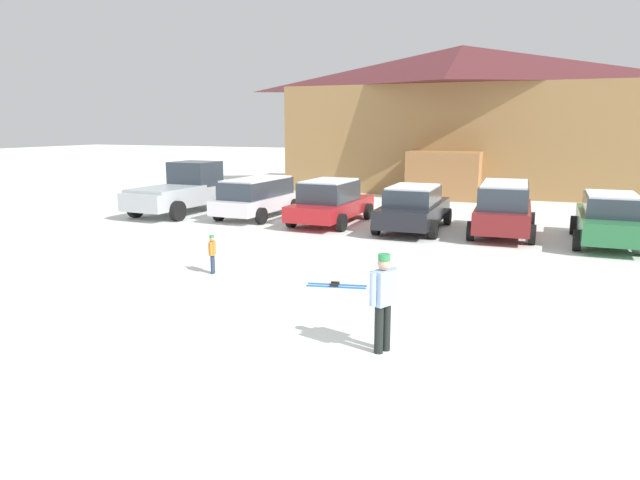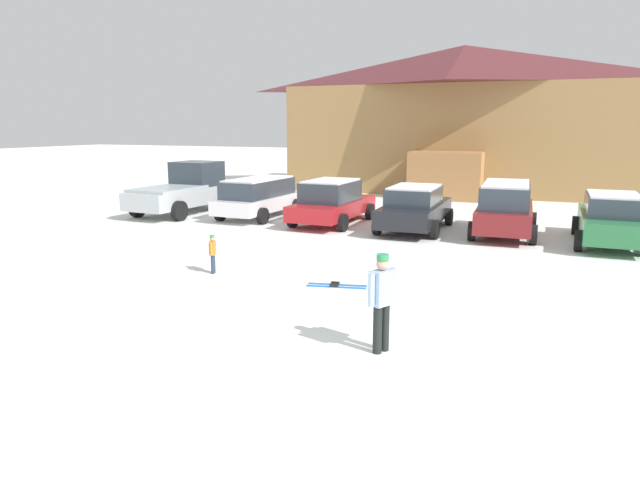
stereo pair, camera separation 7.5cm
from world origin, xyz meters
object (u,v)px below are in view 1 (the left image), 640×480
at_px(parked_white_suv, 258,196).
at_px(pair_of_skis, 336,285).
at_px(ski_lodge, 459,118).
at_px(parked_green_coupe, 609,219).
at_px(skier_child_in_orange_jacket, 212,252).
at_px(parked_maroon_van, 504,207).
at_px(parked_red_sedan, 331,202).
at_px(parked_black_sedan, 414,208).
at_px(pickup_truck, 184,190).
at_px(skier_adult_in_blue_parka, 383,297).

xyz_separation_m(parked_white_suv, pair_of_skis, (6.64, -8.26, -0.85)).
distance_m(parked_white_suv, pair_of_skis, 10.63).
relative_size(ski_lodge, parked_green_coupe, 4.11).
xyz_separation_m(parked_white_suv, parked_green_coupe, (12.82, -0.47, -0.04)).
height_order(parked_white_suv, skier_child_in_orange_jacket, parked_white_suv).
xyz_separation_m(parked_maroon_van, pair_of_skis, (-2.96, -8.16, -0.94)).
distance_m(parked_maroon_van, parked_green_coupe, 3.25).
height_order(parked_white_suv, parked_red_sedan, parked_red_sedan).
bearing_deg(parked_maroon_van, parked_red_sedan, -178.73).
xyz_separation_m(ski_lodge, parked_white_suv, (-5.64, -13.99, -3.26)).
height_order(parked_maroon_van, skier_child_in_orange_jacket, parked_maroon_van).
xyz_separation_m(parked_black_sedan, parked_maroon_van, (3.06, 0.27, 0.14)).
height_order(parked_red_sedan, parked_green_coupe, parked_red_sedan).
distance_m(parked_red_sedan, pickup_truck, 6.78).
bearing_deg(ski_lodge, parked_maroon_van, -74.31).
relative_size(parked_green_coupe, pair_of_skis, 3.28).
height_order(parked_maroon_van, parked_green_coupe, parked_maroon_van).
xyz_separation_m(skier_child_in_orange_jacket, pair_of_skis, (3.33, 0.11, -0.54)).
bearing_deg(parked_green_coupe, skier_child_in_orange_jacket, -140.31).
bearing_deg(parked_maroon_van, pair_of_skis, -109.97).
distance_m(ski_lodge, pickup_truck, 17.14).
bearing_deg(skier_adult_in_blue_parka, ski_lodge, 96.95).
height_order(parked_red_sedan, parked_black_sedan, parked_red_sedan).
distance_m(pickup_truck, skier_adult_in_blue_parka, 16.76).
bearing_deg(pickup_truck, pair_of_skis, -38.65).
distance_m(skier_child_in_orange_jacket, pair_of_skis, 3.37).
height_order(parked_black_sedan, skier_adult_in_blue_parka, skier_adult_in_blue_parka).
height_order(parked_black_sedan, skier_child_in_orange_jacket, parked_black_sedan).
distance_m(ski_lodge, parked_maroon_van, 14.98).
xyz_separation_m(skier_adult_in_blue_parka, pair_of_skis, (-2.13, 3.36, -0.92)).
distance_m(parked_white_suv, skier_adult_in_blue_parka, 14.56).
distance_m(parked_white_suv, parked_black_sedan, 6.56).
bearing_deg(skier_child_in_orange_jacket, pair_of_skis, 1.82).
height_order(parked_green_coupe, pickup_truck, pickup_truck).
distance_m(ski_lodge, parked_white_suv, 15.43).
distance_m(ski_lodge, parked_black_sedan, 14.77).
height_order(parked_white_suv, parked_maroon_van, parked_maroon_van).
distance_m(parked_white_suv, pickup_truck, 3.48).
bearing_deg(pickup_truck, skier_adult_in_blue_parka, -43.09).
relative_size(ski_lodge, parked_maroon_van, 4.22).
bearing_deg(parked_white_suv, parked_maroon_van, -0.63).
height_order(skier_adult_in_blue_parka, pair_of_skis, skier_adult_in_blue_parka).
bearing_deg(parked_white_suv, parked_black_sedan, -3.25).
distance_m(parked_black_sedan, parked_green_coupe, 6.28).
bearing_deg(parked_maroon_van, parked_white_suv, 179.37).
relative_size(skier_adult_in_blue_parka, pair_of_skis, 1.17).
xyz_separation_m(ski_lodge, pair_of_skis, (1.00, -22.25, -4.11)).
xyz_separation_m(parked_red_sedan, pair_of_skis, (3.34, -8.02, -0.82)).
relative_size(parked_maroon_van, pickup_truck, 0.85).
bearing_deg(ski_lodge, skier_child_in_orange_jacket, -95.95).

